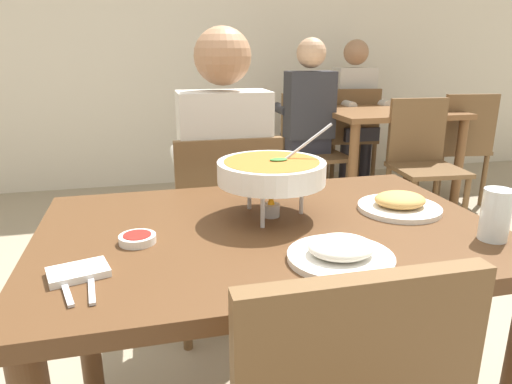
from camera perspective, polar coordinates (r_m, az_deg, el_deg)
name	(u,v)px	position (r m, az deg, el deg)	size (l,w,h in m)	color
cafe_rear_partition	(172,17)	(4.40, -10.37, 20.57)	(10.00, 0.10, 3.00)	beige
dining_table_main	(269,267)	(1.29, 1.61, -9.30)	(1.21, 0.81, 0.77)	#51331C
chair_diner_main	(226,225)	(1.96, -3.76, -4.12)	(0.44, 0.44, 0.90)	brown
diner_main	(223,170)	(1.92, -4.07, 2.79)	(0.40, 0.45, 1.31)	#2D2D38
curry_bowl	(272,172)	(1.27, 1.93, 2.46)	(0.33, 0.30, 0.26)	silver
rice_plate	(341,252)	(1.05, 10.44, -7.35)	(0.24, 0.24, 0.06)	white
appetizer_plate	(400,204)	(1.41, 17.34, -1.42)	(0.24, 0.24, 0.06)	white
sauce_dish	(137,238)	(1.17, -14.47, -5.59)	(0.09, 0.09, 0.02)	white
napkin_folded	(78,272)	(1.05, -21.14, -9.23)	(0.12, 0.08, 0.02)	white
fork_utensil	(65,286)	(1.01, -22.59, -10.73)	(0.01, 0.17, 0.01)	silver
spoon_utensil	(91,283)	(1.00, -19.71, -10.60)	(0.01, 0.17, 0.01)	silver
drink_glass	(495,217)	(1.28, 27.49, -2.81)	(0.07, 0.07, 0.13)	silver
dining_table_far	(387,127)	(3.85, 15.92, 7.71)	(1.00, 0.80, 0.77)	brown
chair_bg_left	(351,132)	(4.29, 11.74, 7.28)	(0.50, 0.50, 0.90)	brown
chair_bg_middle	(311,144)	(3.67, 6.81, 5.89)	(0.46, 0.46, 0.90)	brown
chair_bg_right	(296,133)	(4.17, 5.03, 7.29)	(0.50, 0.50, 0.90)	brown
chair_bg_corner	(422,156)	(3.44, 19.85, 4.21)	(0.48, 0.48, 0.90)	brown
chair_bg_window	(460,142)	(4.08, 23.92, 5.68)	(0.50, 0.50, 0.90)	brown
patron_bg_left	(355,105)	(4.31, 12.12, 10.48)	(0.40, 0.45, 1.31)	#2D2D38
patron_bg_middle	(308,114)	(3.63, 6.40, 9.55)	(0.40, 0.45, 1.31)	#2D2D38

